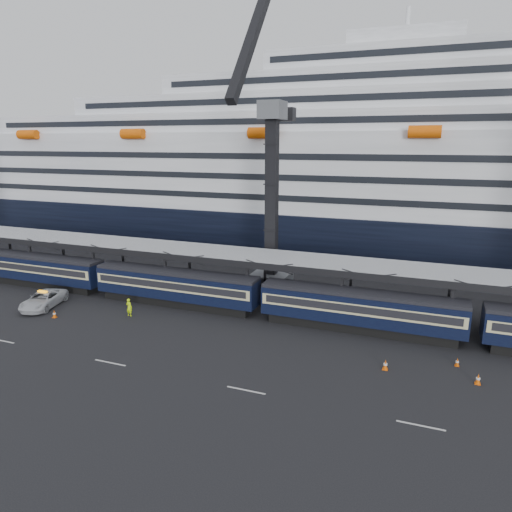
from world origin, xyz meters
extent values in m
plane|color=black|center=(0.00, 0.00, 0.00)|extent=(260.00, 260.00, 0.00)
cube|color=beige|center=(-38.00, -4.00, 0.01)|extent=(3.00, 0.15, 0.02)
cube|color=beige|center=(-26.00, -4.00, 0.01)|extent=(3.00, 0.15, 0.02)
cube|color=beige|center=(-14.00, -4.00, 0.01)|extent=(3.00, 0.15, 0.02)
cube|color=beige|center=(-2.00, -4.00, 0.01)|extent=(3.00, 0.15, 0.02)
cube|color=black|center=(-48.00, 10.00, 0.45)|extent=(17.48, 2.40, 0.90)
cube|color=black|center=(-48.00, 10.00, 2.25)|extent=(19.00, 2.80, 2.70)
cube|color=beige|center=(-48.00, 10.00, 2.55)|extent=(18.62, 2.92, 1.05)
cube|color=black|center=(-48.00, 10.00, 2.60)|extent=(17.86, 2.98, 0.70)
cube|color=black|center=(-48.00, 10.00, 3.75)|extent=(19.00, 2.50, 0.35)
cube|color=black|center=(-28.00, 10.00, 0.45)|extent=(17.48, 2.40, 0.90)
cube|color=black|center=(-28.00, 10.00, 2.25)|extent=(19.00, 2.80, 2.70)
cube|color=beige|center=(-28.00, 10.00, 2.55)|extent=(18.62, 2.92, 1.05)
cube|color=black|center=(-28.00, 10.00, 2.60)|extent=(17.86, 2.98, 0.70)
cube|color=black|center=(-28.00, 10.00, 3.75)|extent=(19.00, 2.50, 0.35)
cube|color=black|center=(-8.00, 10.00, 0.45)|extent=(17.48, 2.40, 0.90)
cube|color=black|center=(-8.00, 10.00, 2.25)|extent=(19.00, 2.80, 2.70)
cube|color=beige|center=(-8.00, 10.00, 2.55)|extent=(18.62, 2.92, 1.05)
cube|color=black|center=(-8.00, 10.00, 2.60)|extent=(17.86, 2.98, 0.70)
cube|color=black|center=(-8.00, 10.00, 3.75)|extent=(19.00, 2.50, 0.35)
cube|color=gray|center=(0.00, 14.00, 5.40)|extent=(130.00, 6.00, 0.25)
cube|color=black|center=(0.00, 11.00, 5.10)|extent=(130.00, 0.25, 0.70)
cube|color=black|center=(0.00, 17.00, 5.10)|extent=(130.00, 0.25, 0.70)
cube|color=black|center=(-60.00, 16.80, 2.70)|extent=(0.25, 0.25, 5.40)
cube|color=black|center=(-50.00, 11.20, 2.70)|extent=(0.25, 0.25, 5.40)
cube|color=black|center=(-50.00, 16.80, 2.70)|extent=(0.25, 0.25, 5.40)
cube|color=black|center=(-40.00, 11.20, 2.70)|extent=(0.25, 0.25, 5.40)
cube|color=black|center=(-40.00, 16.80, 2.70)|extent=(0.25, 0.25, 5.40)
cube|color=black|center=(-30.00, 11.20, 2.70)|extent=(0.25, 0.25, 5.40)
cube|color=black|center=(-30.00, 16.80, 2.70)|extent=(0.25, 0.25, 5.40)
cube|color=black|center=(-20.00, 11.20, 2.70)|extent=(0.25, 0.25, 5.40)
cube|color=black|center=(-20.00, 16.80, 2.70)|extent=(0.25, 0.25, 5.40)
cube|color=black|center=(-10.00, 11.20, 2.70)|extent=(0.25, 0.25, 5.40)
cube|color=black|center=(-10.00, 16.80, 2.70)|extent=(0.25, 0.25, 5.40)
cube|color=black|center=(0.00, 11.20, 2.70)|extent=(0.25, 0.25, 5.40)
cube|color=black|center=(0.00, 16.80, 2.70)|extent=(0.25, 0.25, 5.40)
cube|color=black|center=(0.00, 46.00, 3.50)|extent=(200.00, 28.00, 7.00)
cube|color=silver|center=(0.00, 46.00, 13.00)|extent=(190.00, 26.88, 12.00)
cube|color=silver|center=(0.00, 46.00, 20.50)|extent=(160.00, 24.64, 3.00)
cube|color=black|center=(0.00, 33.63, 20.50)|extent=(153.60, 0.12, 0.90)
cube|color=silver|center=(0.00, 46.00, 23.50)|extent=(124.00, 21.84, 3.00)
cube|color=black|center=(0.00, 35.03, 23.50)|extent=(119.04, 0.12, 0.90)
cube|color=silver|center=(0.00, 46.00, 26.50)|extent=(90.00, 19.04, 3.00)
cube|color=black|center=(0.00, 36.43, 26.50)|extent=(86.40, 0.12, 0.90)
cube|color=silver|center=(0.00, 46.00, 29.50)|extent=(56.00, 16.24, 3.00)
cube|color=black|center=(0.00, 37.83, 29.50)|extent=(53.76, 0.12, 0.90)
cube|color=silver|center=(-8.00, 46.00, 32.00)|extent=(16.00, 12.00, 2.50)
cylinder|color=#E55707|center=(-70.00, 31.96, 18.80)|extent=(4.00, 1.60, 1.60)
cylinder|color=#E55707|center=(-48.00, 31.96, 18.80)|extent=(4.00, 1.60, 1.60)
cylinder|color=#E55707|center=(-26.00, 31.96, 18.80)|extent=(4.00, 1.60, 1.60)
cylinder|color=#E55707|center=(-4.00, 31.96, 18.80)|extent=(4.00, 1.60, 1.60)
cube|color=#4B4F53|center=(-20.00, 19.00, 1.00)|extent=(4.50, 4.50, 2.00)
cube|color=black|center=(-20.00, 19.00, 11.00)|extent=(1.30, 1.30, 18.00)
cube|color=#4B4F53|center=(-20.00, 19.00, 21.00)|extent=(2.60, 3.20, 2.00)
cube|color=black|center=(-20.00, 13.21, 27.89)|extent=(0.90, 12.26, 14.37)
cube|color=black|center=(-20.00, 21.52, 21.00)|extent=(0.90, 5.04, 0.90)
cube|color=black|center=(-20.00, 24.04, 20.80)|extent=(2.20, 1.60, 1.60)
imported|color=#B8BBC0|center=(-41.14, 4.13, 0.86)|extent=(4.25, 6.67, 1.71)
imported|color=#C9FB0D|center=(-30.79, 5.26, 0.95)|extent=(0.73, 0.52, 1.90)
cube|color=#E55707|center=(-42.90, 3.62, 0.02)|extent=(0.34, 0.34, 0.04)
cone|color=#E55707|center=(-42.90, 3.62, 0.36)|extent=(0.29, 0.29, 0.65)
cylinder|color=white|center=(-42.90, 3.62, 0.36)|extent=(0.24, 0.24, 0.11)
cube|color=#E55707|center=(-37.75, 2.14, 0.02)|extent=(0.41, 0.41, 0.04)
cone|color=#E55707|center=(-37.75, 2.14, 0.43)|extent=(0.34, 0.34, 0.77)
cylinder|color=white|center=(-37.75, 2.14, 0.43)|extent=(0.29, 0.29, 0.13)
cube|color=#E55707|center=(-4.86, 2.84, 0.02)|extent=(0.43, 0.43, 0.05)
cone|color=#E55707|center=(-4.86, 2.84, 0.45)|extent=(0.36, 0.36, 0.81)
cylinder|color=white|center=(-4.86, 2.84, 0.45)|extent=(0.31, 0.31, 0.14)
cube|color=#E55707|center=(0.51, 5.50, 0.02)|extent=(0.35, 0.35, 0.04)
cone|color=#E55707|center=(0.51, 5.50, 0.37)|extent=(0.30, 0.30, 0.67)
cylinder|color=white|center=(0.51, 5.50, 0.37)|extent=(0.25, 0.25, 0.11)
cube|color=#E55707|center=(1.83, 2.98, 0.02)|extent=(0.42, 0.42, 0.04)
cone|color=#E55707|center=(1.83, 2.98, 0.44)|extent=(0.36, 0.36, 0.80)
cylinder|color=white|center=(1.83, 2.98, 0.44)|extent=(0.30, 0.30, 0.13)
camera|label=1|loc=(-2.75, -31.58, 17.55)|focal=32.00mm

